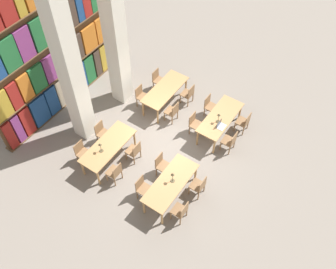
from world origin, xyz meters
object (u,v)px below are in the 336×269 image
(reading_table_1, at_px, (220,119))
(chair_7, at_px, (210,106))
(chair_2, at_px, (199,186))
(chair_9, at_px, (82,152))
(chair_5, at_px, (195,123))
(chair_8, at_px, (115,172))
(desk_lamp_2, at_px, (100,146))
(chair_4, at_px, (230,141))
(chair_1, at_px, (143,188))
(reading_table_3, at_px, (165,91))
(desk_lamp_0, at_px, (173,176))
(chair_0, at_px, (181,211))
(chair_3, at_px, (162,165))
(reading_table_0, at_px, (171,184))
(pillar_center, at_px, (115,32))
(chair_10, at_px, (134,151))
(chair_11, at_px, (102,132))
(chair_13, at_px, (142,96))
(chair_6, at_px, (244,122))
(pillar_left, at_px, (69,68))
(chair_12, at_px, (173,111))
(chair_15, at_px, (158,79))
(chair_14, at_px, (188,94))
(desk_lamp_1, at_px, (219,116))
(reading_table_2, at_px, (108,147))
(laptop, at_px, (221,126))

(reading_table_1, distance_m, chair_7, 0.89)
(chair_2, bearing_deg, chair_9, 105.51)
(chair_5, xyz_separation_m, chair_8, (-3.15, 1.04, 0.00))
(chair_7, distance_m, desk_lamp_2, 4.35)
(chair_2, distance_m, chair_4, 2.08)
(chair_7, bearing_deg, chair_1, 0.45)
(chair_7, xyz_separation_m, reading_table_3, (-0.47, 1.67, 0.21))
(desk_lamp_0, bearing_deg, chair_5, 16.37)
(chair_0, xyz_separation_m, chair_4, (3.11, 0.03, 0.00))
(chair_7, bearing_deg, chair_3, 0.60)
(reading_table_0, height_order, chair_3, chair_3)
(chair_1, height_order, chair_3, same)
(reading_table_3, bearing_deg, chair_7, -74.26)
(chair_1, bearing_deg, pillar_center, -133.29)
(chair_10, bearing_deg, chair_11, 90.00)
(chair_13, bearing_deg, chair_6, 104.95)
(pillar_left, distance_m, desk_lamp_0, 4.46)
(desk_lamp_0, height_order, desk_lamp_2, desk_lamp_0)
(chair_3, relative_size, chair_10, 1.00)
(chair_8, relative_size, chair_12, 1.00)
(pillar_center, relative_size, chair_8, 6.82)
(chair_6, relative_size, chair_11, 1.00)
(chair_6, height_order, chair_13, same)
(chair_7, bearing_deg, chair_15, -91.70)
(pillar_left, xyz_separation_m, chair_15, (3.27, -0.89, -2.52))
(reading_table_0, bearing_deg, chair_13, 49.27)
(chair_14, bearing_deg, desk_lamp_0, -154.81)
(desk_lamp_0, distance_m, chair_7, 3.71)
(pillar_left, xyz_separation_m, desk_lamp_0, (-0.39, -4.00, -1.95))
(chair_9, xyz_separation_m, desk_lamp_2, (0.25, -0.67, 0.56))
(chair_13, bearing_deg, pillar_left, -22.01)
(desk_lamp_1, height_order, chair_10, desk_lamp_1)
(reading_table_2, relative_size, chair_11, 2.34)
(chair_9, relative_size, chair_15, 1.00)
(chair_3, xyz_separation_m, chair_15, (3.19, 2.39, 0.00))
(reading_table_0, bearing_deg, desk_lamp_1, 0.09)
(pillar_center, bearing_deg, laptop, -87.63)
(chair_7, xyz_separation_m, desk_lamp_2, (-3.94, 1.76, 0.56))
(chair_3, xyz_separation_m, chair_10, (-0.06, 1.07, 0.00))
(pillar_left, relative_size, reading_table_2, 2.92)
(chair_11, relative_size, chair_14, 1.00)
(chair_0, xyz_separation_m, desk_lamp_2, (0.21, 3.18, 0.56))
(chair_9, bearing_deg, pillar_center, -165.37)
(chair_1, relative_size, reading_table_1, 0.43)
(chair_5, height_order, desk_lamp_2, desk_lamp_2)
(chair_0, bearing_deg, desk_lamp_1, 11.62)
(chair_15, bearing_deg, reading_table_0, 39.62)
(reading_table_1, relative_size, laptop, 6.42)
(chair_6, height_order, chair_8, same)
(reading_table_2, bearing_deg, chair_3, -73.26)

